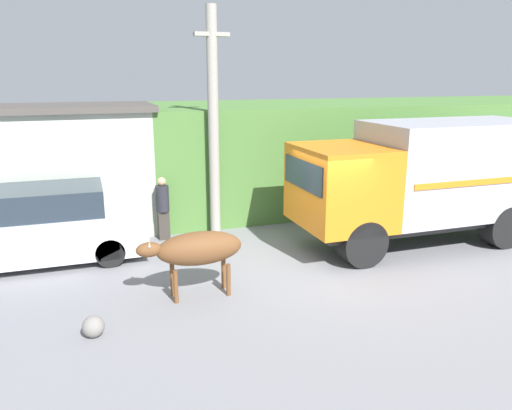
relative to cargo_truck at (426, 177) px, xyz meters
name	(u,v)px	position (x,y,z in m)	size (l,w,h in m)	color
ground_plane	(305,267)	(-3.52, -0.58, -1.74)	(60.00, 60.00, 0.00)	gray
hillside_embankment	(230,155)	(-3.52, 5.51, -0.09)	(32.00, 5.51, 3.30)	#4C7A38
building_backdrop	(68,169)	(-8.52, 3.96, 0.01)	(4.64, 2.70, 3.46)	#B2BCAD
cargo_truck	(426,177)	(0.00, 0.00, 0.00)	(6.48, 2.40, 3.10)	#2D2D2D
brown_cow	(197,249)	(-6.15, -1.29, -0.77)	(2.04, 0.66, 1.31)	brown
parked_suv	(43,227)	(-9.09, 1.69, -0.90)	(4.60, 1.89, 1.75)	silver
pedestrian_on_hill	(163,206)	(-6.24, 2.43, -0.82)	(0.37, 0.37, 1.67)	#38332D
utility_pole	(213,121)	(-4.82, 2.52, 1.31)	(0.90, 0.28, 5.91)	#9E998E
roadside_rock	(93,326)	(-8.14, -2.30, -1.56)	(0.37, 0.37, 0.37)	gray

